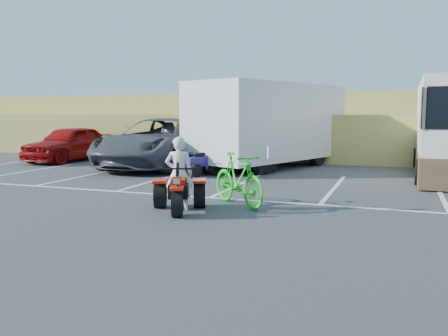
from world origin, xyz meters
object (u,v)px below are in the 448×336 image
(red_trike_atv, at_px, (179,212))
(red_car, at_px, (70,143))
(rider, at_px, (179,174))
(quad_atv_blue, at_px, (197,175))
(cargo_trailer, at_px, (269,123))
(quad_atv_green, at_px, (255,173))
(green_dirt_bike, at_px, (238,179))
(grey_pickup, at_px, (162,143))

(red_trike_atv, bearing_deg, red_car, 116.44)
(red_trike_atv, distance_m, rider, 0.81)
(red_trike_atv, distance_m, quad_atv_blue, 5.81)
(cargo_trailer, relative_size, quad_atv_blue, 5.56)
(rider, distance_m, cargo_trailer, 8.60)
(red_car, distance_m, quad_atv_blue, 7.56)
(rider, bearing_deg, cargo_trailer, -110.36)
(quad_atv_blue, relative_size, quad_atv_green, 0.92)
(rider, height_order, green_dirt_bike, rider)
(red_car, relative_size, cargo_trailer, 0.61)
(grey_pickup, height_order, red_car, grey_pickup)
(red_car, bearing_deg, grey_pickup, -3.10)
(red_car, relative_size, quad_atv_blue, 3.41)
(red_trike_atv, distance_m, cargo_trailer, 8.86)
(grey_pickup, relative_size, red_car, 1.50)
(red_car, bearing_deg, rider, -37.61)
(cargo_trailer, bearing_deg, green_dirt_bike, -58.24)
(quad_atv_blue, bearing_deg, quad_atv_green, 65.48)
(quad_atv_green, bearing_deg, red_trike_atv, -74.91)
(green_dirt_bike, distance_m, red_car, 12.18)
(grey_pickup, xyz_separation_m, quad_atv_blue, (2.34, -1.94, -0.94))
(cargo_trailer, xyz_separation_m, quad_atv_green, (-0.01, -1.80, -1.71))
(green_dirt_bike, distance_m, grey_pickup, 8.27)
(red_car, bearing_deg, green_dirt_bike, -31.19)
(rider, bearing_deg, grey_pickup, -82.04)
(red_trike_atv, height_order, cargo_trailer, cargo_trailer)
(red_trike_atv, xyz_separation_m, red_car, (-9.04, 7.97, 0.76))
(grey_pickup, distance_m, red_car, 4.79)
(red_trike_atv, bearing_deg, rider, 90.00)
(green_dirt_bike, bearing_deg, rider, 171.25)
(rider, xyz_separation_m, grey_pickup, (-4.23, 7.28, 0.14))
(green_dirt_bike, bearing_deg, cargo_trailer, 49.67)
(grey_pickup, bearing_deg, green_dirt_bike, -50.49)
(red_trike_atv, distance_m, grey_pickup, 8.62)
(green_dirt_bike, distance_m, quad_atv_green, 6.01)
(grey_pickup, height_order, quad_atv_green, grey_pickup)
(grey_pickup, distance_m, cargo_trailer, 4.23)
(cargo_trailer, distance_m, quad_atv_green, 2.49)
(rider, bearing_deg, red_car, -63.24)
(red_trike_atv, xyz_separation_m, cargo_trailer, (-0.33, 8.69, 1.71))
(red_trike_atv, bearing_deg, quad_atv_green, 70.62)
(cargo_trailer, bearing_deg, quad_atv_blue, -94.66)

